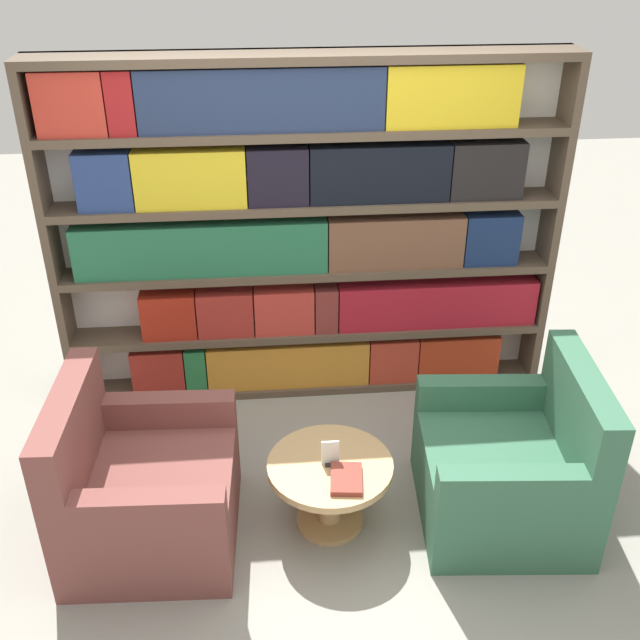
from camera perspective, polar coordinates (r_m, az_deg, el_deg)
name	(u,v)px	position (r m, az deg, el deg)	size (l,w,h in m)	color
ground_plane	(328,535)	(4.09, 0.64, -16.05)	(14.00, 14.00, 0.00)	gray
bookshelf	(308,235)	(4.65, -0.95, 6.53)	(3.11, 0.30, 2.18)	silver
armchair_left	(143,491)	(3.98, -13.34, -12.53)	(0.87, 0.91, 0.90)	brown
armchair_right	(510,469)	(4.13, 14.31, -10.94)	(0.90, 0.93, 0.90)	#336047
coffee_table	(330,481)	(3.95, 0.76, -12.13)	(0.65, 0.65, 0.41)	tan
table_sign	(330,454)	(3.84, 0.78, -10.20)	(0.09, 0.06, 0.14)	black
stray_book	(346,479)	(3.77, 2.02, -12.01)	(0.18, 0.24, 0.03)	brown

